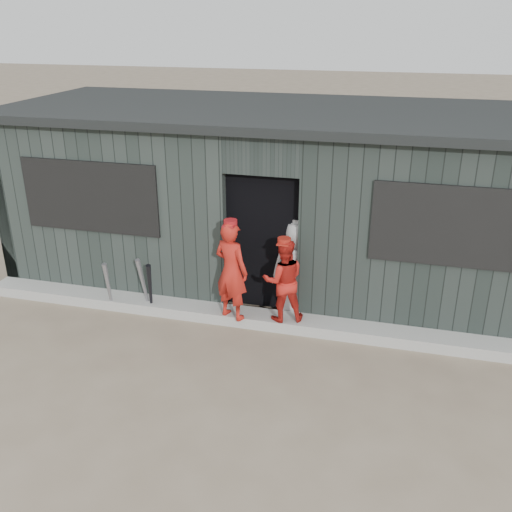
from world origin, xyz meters
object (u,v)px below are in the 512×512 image
(player_red_right, at_px, (283,280))
(player_grey_back, at_px, (297,269))
(bat_mid, at_px, (144,285))
(bat_right, at_px, (150,289))
(dugout, at_px, (284,197))
(bat_left, at_px, (109,287))
(player_red_left, at_px, (231,271))

(player_red_right, bearing_deg, player_grey_back, -120.94)
(bat_mid, distance_m, bat_right, 0.12)
(player_grey_back, bearing_deg, dugout, -89.36)
(bat_left, relative_size, player_grey_back, 0.54)
(bat_mid, height_order, bat_right, bat_mid)
(bat_left, relative_size, player_red_left, 0.56)
(player_grey_back, xyz_separation_m, dugout, (-0.46, 1.30, 0.59))
(player_red_right, bearing_deg, bat_right, -16.64)
(bat_left, bearing_deg, player_red_right, 3.10)
(bat_left, height_order, bat_mid, bat_mid)
(player_grey_back, bearing_deg, bat_left, -6.46)
(bat_mid, xyz_separation_m, player_red_right, (1.96, 0.04, 0.29))
(player_grey_back, bearing_deg, bat_mid, -6.11)
(bat_left, height_order, bat_right, bat_right)
(bat_right, bearing_deg, dugout, 50.71)
(player_red_left, bearing_deg, bat_left, 22.32)
(player_red_left, bearing_deg, player_grey_back, -122.63)
(bat_right, distance_m, player_red_left, 1.25)
(bat_right, bearing_deg, bat_mid, 161.18)
(bat_mid, bearing_deg, bat_right, -18.82)
(bat_left, bearing_deg, bat_right, 5.39)
(bat_left, relative_size, bat_right, 0.94)
(player_red_left, xyz_separation_m, player_red_right, (0.66, 0.11, -0.11))
(bat_right, height_order, dugout, dugout)
(bat_left, xyz_separation_m, bat_right, (0.60, 0.06, 0.02))
(dugout, bearing_deg, bat_right, -129.29)
(bat_right, relative_size, dugout, 0.10)
(player_red_right, bearing_deg, bat_mid, -17.89)
(player_red_left, distance_m, dugout, 1.92)
(bat_left, distance_m, bat_mid, 0.50)
(bat_right, distance_m, player_red_right, 1.87)
(bat_left, bearing_deg, player_red_left, 0.64)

